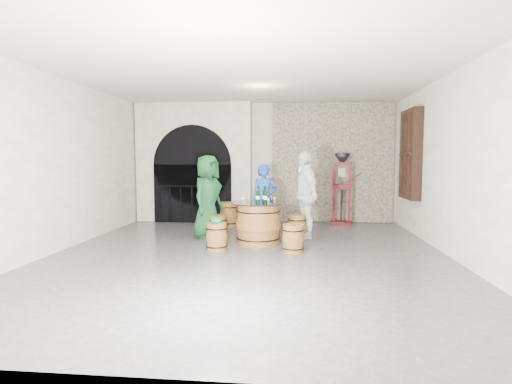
# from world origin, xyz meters

# --- Properties ---
(ground) EXTENTS (8.00, 8.00, 0.00)m
(ground) POSITION_xyz_m (0.00, 0.00, 0.00)
(ground) COLOR #2F3032
(ground) RESTS_ON ground
(wall_back) EXTENTS (8.00, 0.00, 8.00)m
(wall_back) POSITION_xyz_m (0.00, 4.00, 1.60)
(wall_back) COLOR silver
(wall_back) RESTS_ON ground
(wall_front) EXTENTS (8.00, 0.00, 8.00)m
(wall_front) POSITION_xyz_m (0.00, -4.00, 1.60)
(wall_front) COLOR silver
(wall_front) RESTS_ON ground
(wall_left) EXTENTS (0.00, 8.00, 8.00)m
(wall_left) POSITION_xyz_m (-3.50, 0.00, 1.60)
(wall_left) COLOR silver
(wall_left) RESTS_ON ground
(wall_right) EXTENTS (0.00, 8.00, 8.00)m
(wall_right) POSITION_xyz_m (3.50, 0.00, 1.60)
(wall_right) COLOR silver
(wall_right) RESTS_ON ground
(ceiling) EXTENTS (8.00, 8.00, 0.00)m
(ceiling) POSITION_xyz_m (0.00, 0.00, 3.20)
(ceiling) COLOR beige
(ceiling) RESTS_ON wall_back
(stone_facing_panel) EXTENTS (3.20, 0.12, 3.18)m
(stone_facing_panel) POSITION_xyz_m (1.80, 3.94, 1.60)
(stone_facing_panel) COLOR gray
(stone_facing_panel) RESTS_ON ground
(arched_opening) EXTENTS (3.10, 0.60, 3.19)m
(arched_opening) POSITION_xyz_m (-1.90, 3.74, 1.58)
(arched_opening) COLOR silver
(arched_opening) RESTS_ON ground
(shuttered_window) EXTENTS (0.23, 1.10, 2.00)m
(shuttered_window) POSITION_xyz_m (3.38, 2.40, 1.80)
(shuttered_window) COLOR black
(shuttered_window) RESTS_ON wall_right
(barrel_table) EXTENTS (1.09, 1.09, 0.83)m
(barrel_table) POSITION_xyz_m (0.09, 1.01, 0.41)
(barrel_table) COLOR brown
(barrel_table) RESTS_ON ground
(barrel_stool_left) EXTENTS (0.41, 0.41, 0.51)m
(barrel_stool_left) POSITION_xyz_m (-0.81, 1.39, 0.25)
(barrel_stool_left) COLOR brown
(barrel_stool_left) RESTS_ON ground
(barrel_stool_far) EXTENTS (0.41, 0.41, 0.51)m
(barrel_stool_far) POSITION_xyz_m (0.12, 1.98, 0.25)
(barrel_stool_far) COLOR brown
(barrel_stool_far) RESTS_ON ground
(barrel_stool_right) EXTENTS (0.41, 0.41, 0.51)m
(barrel_stool_right) POSITION_xyz_m (0.87, 1.59, 0.25)
(barrel_stool_right) COLOR brown
(barrel_stool_right) RESTS_ON ground
(barrel_stool_near_right) EXTENTS (0.41, 0.41, 0.51)m
(barrel_stool_near_right) POSITION_xyz_m (0.79, 0.34, 0.25)
(barrel_stool_near_right) COLOR brown
(barrel_stool_near_right) RESTS_ON ground
(barrel_stool_near_left) EXTENTS (0.41, 0.41, 0.51)m
(barrel_stool_near_left) POSITION_xyz_m (-0.64, 0.37, 0.25)
(barrel_stool_near_left) COLOR brown
(barrel_stool_near_left) RESTS_ON ground
(green_cap) EXTENTS (0.24, 0.20, 0.11)m
(green_cap) POSITION_xyz_m (-0.63, 0.37, 0.55)
(green_cap) COLOR #0B7B2F
(green_cap) RESTS_ON barrel_stool_near_left
(person_green) EXTENTS (0.83, 1.01, 1.78)m
(person_green) POSITION_xyz_m (-1.04, 1.48, 0.89)
(person_green) COLOR #113D1D
(person_green) RESTS_ON ground
(person_blue) EXTENTS (0.65, 0.50, 1.58)m
(person_blue) POSITION_xyz_m (0.13, 2.16, 0.79)
(person_blue) COLOR #1C439A
(person_blue) RESTS_ON ground
(person_white) EXTENTS (0.80, 1.18, 1.86)m
(person_white) POSITION_xyz_m (1.03, 1.71, 0.93)
(person_white) COLOR white
(person_white) RESTS_ON ground
(wine_bottle_left) EXTENTS (0.08, 0.08, 0.32)m
(wine_bottle_left) POSITION_xyz_m (0.08, 0.97, 0.96)
(wine_bottle_left) COLOR black
(wine_bottle_left) RESTS_ON barrel_table
(wine_bottle_center) EXTENTS (0.08, 0.08, 0.32)m
(wine_bottle_center) POSITION_xyz_m (0.24, 0.95, 0.96)
(wine_bottle_center) COLOR black
(wine_bottle_center) RESTS_ON barrel_table
(wine_bottle_right) EXTENTS (0.08, 0.08, 0.32)m
(wine_bottle_right) POSITION_xyz_m (0.20, 1.12, 0.96)
(wine_bottle_right) COLOR black
(wine_bottle_right) RESTS_ON barrel_table
(tasting_glass_a) EXTENTS (0.05, 0.05, 0.10)m
(tasting_glass_a) POSITION_xyz_m (-0.22, 1.01, 0.88)
(tasting_glass_a) COLOR orange
(tasting_glass_a) RESTS_ON barrel_table
(tasting_glass_b) EXTENTS (0.05, 0.05, 0.10)m
(tasting_glass_b) POSITION_xyz_m (0.40, 1.14, 0.88)
(tasting_glass_b) COLOR orange
(tasting_glass_b) RESTS_ON barrel_table
(tasting_glass_c) EXTENTS (0.05, 0.05, 0.10)m
(tasting_glass_c) POSITION_xyz_m (-0.11, 1.19, 0.88)
(tasting_glass_c) COLOR orange
(tasting_glass_c) RESTS_ON barrel_table
(tasting_glass_d) EXTENTS (0.05, 0.05, 0.10)m
(tasting_glass_d) POSITION_xyz_m (0.20, 1.29, 0.88)
(tasting_glass_d) COLOR orange
(tasting_glass_d) RESTS_ON barrel_table
(tasting_glass_e) EXTENTS (0.05, 0.05, 0.10)m
(tasting_glass_e) POSITION_xyz_m (0.30, 0.84, 0.88)
(tasting_glass_e) COLOR orange
(tasting_glass_e) RESTS_ON barrel_table
(tasting_glass_f) EXTENTS (0.05, 0.05, 0.10)m
(tasting_glass_f) POSITION_xyz_m (-0.20, 1.03, 0.88)
(tasting_glass_f) COLOR orange
(tasting_glass_f) RESTS_ON barrel_table
(side_barrel) EXTENTS (0.46, 0.46, 0.61)m
(side_barrel) POSITION_xyz_m (-0.84, 3.00, 0.30)
(side_barrel) COLOR brown
(side_barrel) RESTS_ON ground
(corking_press) EXTENTS (0.78, 0.50, 1.85)m
(corking_press) POSITION_xyz_m (2.02, 3.50, 1.08)
(corking_press) COLOR #4C0C0D
(corking_press) RESTS_ON ground
(control_box) EXTENTS (0.18, 0.10, 0.22)m
(control_box) POSITION_xyz_m (2.05, 3.86, 1.35)
(control_box) COLOR silver
(control_box) RESTS_ON wall_back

